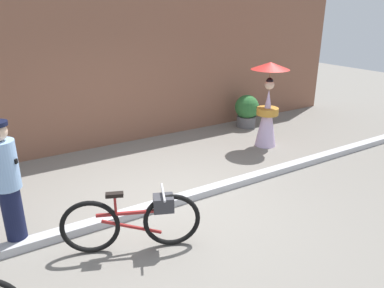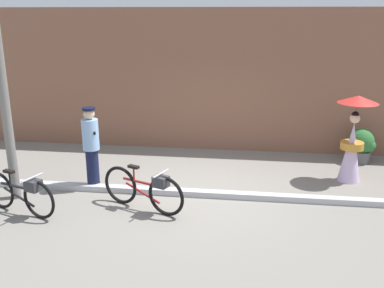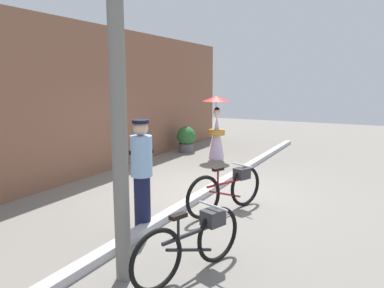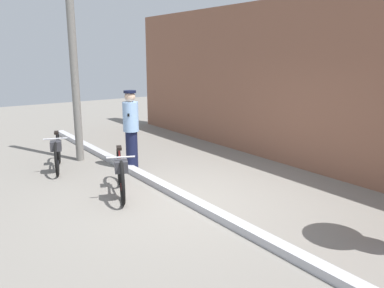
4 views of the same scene
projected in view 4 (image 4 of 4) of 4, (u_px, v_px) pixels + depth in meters
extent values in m
plane|color=gray|center=(184.00, 200.00, 6.77)|extent=(30.00, 30.00, 0.00)
cube|color=brown|center=(314.00, 85.00, 8.26)|extent=(14.00, 0.40, 3.71)
cube|color=#B2B2B7|center=(184.00, 197.00, 6.76)|extent=(14.00, 0.20, 0.12)
torus|color=black|center=(122.00, 183.00, 6.53)|extent=(0.73, 0.35, 0.76)
torus|color=black|center=(119.00, 166.00, 7.53)|extent=(0.73, 0.35, 0.76)
cube|color=maroon|center=(120.00, 165.00, 6.99)|extent=(0.83, 0.37, 0.04)
cube|color=maroon|center=(121.00, 176.00, 7.04)|extent=(0.72, 0.32, 0.28)
cylinder|color=maroon|center=(119.00, 156.00, 7.14)|extent=(0.03, 0.03, 0.31)
cube|color=black|center=(119.00, 148.00, 7.11)|extent=(0.24, 0.17, 0.05)
cylinder|color=silver|center=(121.00, 157.00, 6.54)|extent=(0.21, 0.46, 0.03)
cube|color=#333338|center=(121.00, 166.00, 6.57)|extent=(0.32, 0.30, 0.20)
torus|color=black|center=(57.00, 159.00, 8.06)|extent=(0.71, 0.29, 0.73)
torus|color=black|center=(58.00, 148.00, 8.99)|extent=(0.71, 0.29, 0.73)
cube|color=black|center=(57.00, 146.00, 8.49)|extent=(0.81, 0.30, 0.04)
cube|color=black|center=(58.00, 155.00, 8.54)|extent=(0.70, 0.27, 0.26)
cylinder|color=black|center=(57.00, 139.00, 8.63)|extent=(0.03, 0.03, 0.30)
cube|color=black|center=(56.00, 133.00, 8.60)|extent=(0.24, 0.16, 0.05)
cylinder|color=silver|center=(55.00, 139.00, 8.06)|extent=(0.18, 0.46, 0.03)
cube|color=#333338|center=(56.00, 146.00, 8.09)|extent=(0.32, 0.29, 0.20)
cylinder|color=#141938|center=(132.00, 150.00, 8.54)|extent=(0.26, 0.26, 0.85)
cylinder|color=#8CB2E0|center=(131.00, 117.00, 8.37)|extent=(0.34, 0.34, 0.64)
sphere|color=#D8B293|center=(130.00, 97.00, 8.27)|extent=(0.23, 0.23, 0.23)
cylinder|color=black|center=(130.00, 92.00, 8.25)|extent=(0.27, 0.27, 0.05)
cube|color=black|center=(131.00, 114.00, 8.35)|extent=(0.32, 0.28, 0.06)
cylinder|color=slate|center=(73.00, 58.00, 8.78)|extent=(0.18, 0.18, 4.80)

